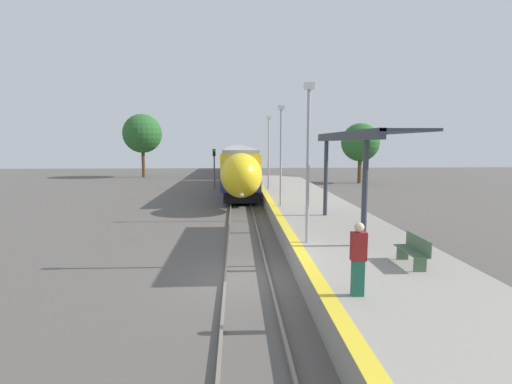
# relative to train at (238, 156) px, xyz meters

# --- Properties ---
(ground_plane) EXTENTS (120.00, 120.00, 0.00)m
(ground_plane) POSITION_rel_train_xyz_m (0.00, -56.27, -2.31)
(ground_plane) COLOR #56514C
(rail_left) EXTENTS (0.08, 90.00, 0.15)m
(rail_left) POSITION_rel_train_xyz_m (-0.72, -56.27, -2.24)
(rail_left) COLOR slate
(rail_left) RESTS_ON ground_plane
(rail_right) EXTENTS (0.08, 90.00, 0.15)m
(rail_right) POSITION_rel_train_xyz_m (0.72, -56.27, -2.24)
(rail_right) COLOR slate
(rail_right) RESTS_ON ground_plane
(train) EXTENTS (2.87, 90.20, 4.04)m
(train) POSITION_rel_train_xyz_m (0.00, 0.00, 0.00)
(train) COLOR black
(train) RESTS_ON ground_plane
(platform_right) EXTENTS (4.98, 64.00, 0.89)m
(platform_right) POSITION_rel_train_xyz_m (4.09, -56.27, -1.87)
(platform_right) COLOR gray
(platform_right) RESTS_ON ground_plane
(platform_bench) EXTENTS (0.44, 1.58, 0.89)m
(platform_bench) POSITION_rel_train_xyz_m (4.91, -57.79, -0.95)
(platform_bench) COLOR #4C6B4C
(platform_bench) RESTS_ON platform_right
(person_waiting) EXTENTS (0.36, 0.23, 1.77)m
(person_waiting) POSITION_rel_train_xyz_m (2.52, -60.04, -0.50)
(person_waiting) COLOR #1E604C
(person_waiting) RESTS_ON platform_right
(railway_signal) EXTENTS (0.28, 0.28, 3.94)m
(railway_signal) POSITION_rel_train_xyz_m (-2.47, -29.64, 0.12)
(railway_signal) COLOR #59595E
(railway_signal) RESTS_ON ground_plane
(lamppost_near) EXTENTS (0.36, 0.20, 5.73)m
(lamppost_near) POSITION_rel_train_xyz_m (2.23, -54.87, 1.83)
(lamppost_near) COLOR #9E9EA3
(lamppost_near) RESTS_ON platform_right
(lamppost_mid) EXTENTS (0.36, 0.20, 5.73)m
(lamppost_mid) POSITION_rel_train_xyz_m (2.23, -46.27, 1.83)
(lamppost_mid) COLOR #9E9EA3
(lamppost_mid) RESTS_ON platform_right
(lamppost_far) EXTENTS (0.36, 0.20, 5.73)m
(lamppost_far) POSITION_rel_train_xyz_m (2.23, -37.67, 1.83)
(lamppost_far) COLOR #9E9EA3
(lamppost_far) RESTS_ON platform_right
(station_canopy) EXTENTS (2.02, 9.06, 4.09)m
(station_canopy) POSITION_rel_train_xyz_m (4.71, -52.40, 2.34)
(station_canopy) COLOR #333842
(station_canopy) RESTS_ON platform_right
(background_tree_left) EXTENTS (5.10, 5.10, 8.33)m
(background_tree_left) POSITION_rel_train_xyz_m (-12.63, -15.24, 3.45)
(background_tree_left) COLOR brown
(background_tree_left) RESTS_ON ground_plane
(background_tree_right) EXTENTS (4.28, 4.28, 6.75)m
(background_tree_right) POSITION_rel_train_xyz_m (13.67, -24.57, 2.27)
(background_tree_right) COLOR brown
(background_tree_right) RESTS_ON ground_plane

